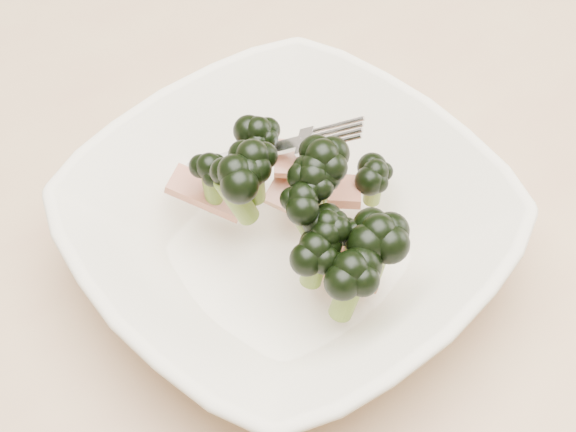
% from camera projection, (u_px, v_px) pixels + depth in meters
% --- Properties ---
extents(dining_table, '(1.20, 0.80, 0.75)m').
position_uv_depth(dining_table, '(297.00, 233.00, 0.73)').
color(dining_table, tan).
rests_on(dining_table, ground).
extents(broccoli_dish, '(0.33, 0.33, 0.12)m').
position_uv_depth(broccoli_dish, '(289.00, 226.00, 0.56)').
color(broccoli_dish, beige).
rests_on(broccoli_dish, dining_table).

